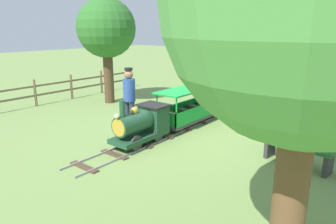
# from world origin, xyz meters

# --- Properties ---
(ground_plane) EXTENTS (60.00, 60.00, 0.00)m
(ground_plane) POSITION_xyz_m (0.00, 0.00, 0.00)
(ground_plane) COLOR #75934C
(track) EXTENTS (0.71, 6.05, 0.04)m
(track) POSITION_xyz_m (0.00, 0.09, 0.02)
(track) COLOR gray
(track) RESTS_ON ground_plane
(locomotive) EXTENTS (0.67, 1.45, 1.08)m
(locomotive) POSITION_xyz_m (0.00, 1.13, 0.49)
(locomotive) COLOR #1E472D
(locomotive) RESTS_ON ground_plane
(passenger_car) EXTENTS (0.77, 2.35, 0.97)m
(passenger_car) POSITION_xyz_m (0.00, -0.81, 0.42)
(passenger_car) COLOR #3F3F3F
(passenger_car) RESTS_ON ground_plane
(conductor_person) EXTENTS (0.30, 0.30, 1.62)m
(conductor_person) POSITION_xyz_m (0.83, 0.70, 0.96)
(conductor_person) COLOR #282D47
(conductor_person) RESTS_ON ground_plane
(park_bench) EXTENTS (1.35, 0.60, 0.82)m
(park_bench) POSITION_xyz_m (-3.08, 0.18, 0.42)
(park_bench) COLOR #2D6B33
(park_bench) RESTS_ON ground_plane
(oak_tree_far) EXTENTS (1.97, 1.97, 3.53)m
(oak_tree_far) POSITION_xyz_m (3.68, -1.10, 2.51)
(oak_tree_far) COLOR #4C3823
(oak_tree_far) RESTS_ON ground_plane
(fence_section) EXTENTS (0.08, 7.13, 0.90)m
(fence_section) POSITION_xyz_m (5.22, 0.09, 0.48)
(fence_section) COLOR #756047
(fence_section) RESTS_ON ground_plane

